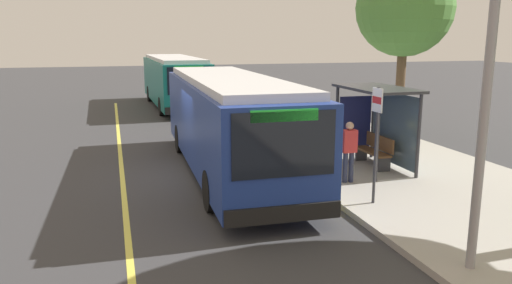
{
  "coord_description": "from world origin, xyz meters",
  "views": [
    {
      "loc": [
        14.51,
        -2.33,
        4.09
      ],
      "look_at": [
        1.39,
        1.43,
        1.22
      ],
      "focal_mm": 35.11,
      "sensor_mm": 36.0,
      "label": 1
    }
  ],
  "objects": [
    {
      "name": "transit_bus_main",
      "position": [
        0.02,
        1.01,
        1.62
      ],
      "size": [
        10.68,
        2.78,
        2.95
      ],
      "color": "navy",
      "rests_on": "ground_plane"
    },
    {
      "name": "sidewalk_curb",
      "position": [
        0.0,
        6.0,
        0.07
      ],
      "size": [
        44.0,
        6.4,
        0.15
      ],
      "primitive_type": "cube",
      "color": "#A8A399",
      "rests_on": "ground_plane"
    },
    {
      "name": "route_sign_post",
      "position": [
        4.18,
        3.58,
        1.96
      ],
      "size": [
        0.44,
        0.08,
        2.8
      ],
      "color": "#333338",
      "rests_on": "sidewalk_curb"
    },
    {
      "name": "utility_pole",
      "position": [
        7.76,
        3.49,
        3.35
      ],
      "size": [
        0.16,
        0.16,
        6.4
      ],
      "primitive_type": "cylinder",
      "color": "gray",
      "rests_on": "sidewalk_curb"
    },
    {
      "name": "lane_stripe_center",
      "position": [
        0.0,
        -2.2,
        0.0
      ],
      "size": [
        36.0,
        0.14,
        0.01
      ],
      "primitive_type": "cube",
      "color": "#E0D64C",
      "rests_on": "ground_plane"
    },
    {
      "name": "transit_bus_second",
      "position": [
        -15.25,
        1.2,
        1.62
      ],
      "size": [
        10.59,
        2.82,
        2.95
      ],
      "color": "#146B66",
      "rests_on": "ground_plane"
    },
    {
      "name": "ground_plane",
      "position": [
        0.0,
        0.0,
        0.0
      ],
      "size": [
        120.0,
        120.0,
        0.0
      ],
      "primitive_type": "plane",
      "color": "#38383A"
    },
    {
      "name": "bus_shelter",
      "position": [
        1.04,
        5.38,
        1.92
      ],
      "size": [
        2.9,
        1.6,
        2.48
      ],
      "color": "#333338",
      "rests_on": "sidewalk_curb"
    },
    {
      "name": "waiting_bench",
      "position": [
        0.97,
        5.39,
        0.63
      ],
      "size": [
        1.6,
        0.48,
        0.95
      ],
      "color": "brown",
      "rests_on": "sidewalk_curb"
    },
    {
      "name": "street_tree_near_shelter",
      "position": [
        -2.8,
        8.52,
        5.15
      ],
      "size": [
        3.71,
        3.71,
        6.88
      ],
      "color": "brown",
      "rests_on": "sidewalk_curb"
    },
    {
      "name": "pedestrian_commuter",
      "position": [
        2.41,
        3.78,
        1.12
      ],
      "size": [
        0.24,
        0.4,
        1.69
      ],
      "color": "#282D47",
      "rests_on": "sidewalk_curb"
    }
  ]
}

